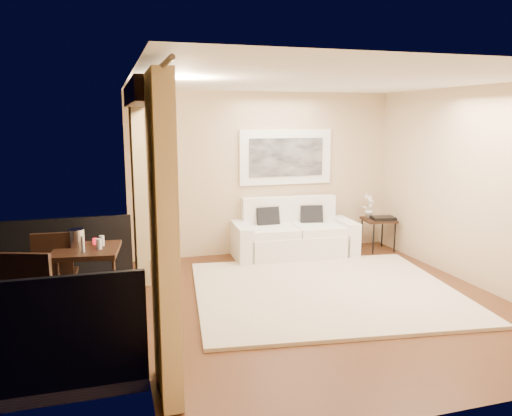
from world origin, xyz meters
name	(u,v)px	position (x,y,z in m)	size (l,w,h in m)	color
floor	(323,301)	(0.00, 0.00, 0.00)	(5.00, 5.00, 0.00)	#532E18
room_shell	(141,94)	(-2.13, 0.00, 2.52)	(5.00, 6.40, 5.00)	white
balcony	(38,318)	(-3.31, 0.00, 0.18)	(1.81, 2.60, 1.17)	#605B56
curtains	(148,205)	(-2.11, 0.00, 1.34)	(0.16, 4.80, 2.64)	#CFB67F
artwork	(286,157)	(0.39, 2.46, 1.62)	(1.62, 0.07, 0.92)	white
rug	(325,291)	(0.16, 0.29, 0.02)	(3.38, 2.94, 0.04)	beige
sofa	(293,236)	(0.39, 2.09, 0.34)	(2.04, 0.97, 0.96)	white
side_table	(379,222)	(1.93, 2.00, 0.50)	(0.58, 0.58, 0.56)	black
tray	(383,218)	(1.97, 1.92, 0.58)	(0.38, 0.28, 0.05)	black
orchid	(369,205)	(1.80, 2.14, 0.78)	(0.23, 0.16, 0.44)	white
bistro_table	(87,255)	(-2.79, 0.27, 0.75)	(0.79, 0.79, 0.83)	black
balcony_chair_far	(55,267)	(-3.15, 0.46, 0.59)	(0.46, 0.47, 1.01)	black
balcony_chair_near	(23,304)	(-3.30, -0.80, 0.63)	(0.59, 0.60, 1.07)	black
ice_bucket	(77,238)	(-2.89, 0.39, 0.93)	(0.18, 0.18, 0.20)	silver
candle	(95,241)	(-2.69, 0.43, 0.87)	(0.06, 0.06, 0.07)	red
vase	(83,244)	(-2.81, 0.12, 0.92)	(0.04, 0.04, 0.18)	silver
glass_a	(99,244)	(-2.65, 0.20, 0.89)	(0.06, 0.06, 0.12)	white
glass_b	(102,241)	(-2.62, 0.34, 0.89)	(0.06, 0.06, 0.12)	silver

